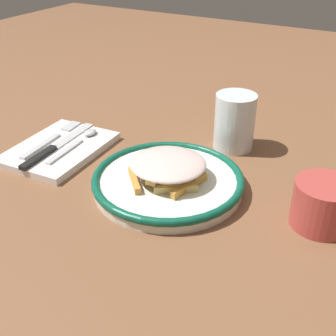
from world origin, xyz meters
The scene contains 9 objects.
ground_plane centered at (0.00, 0.00, 0.00)m, with size 2.60×2.60×0.00m, color brown.
plate centered at (0.00, 0.00, 0.01)m, with size 0.26×0.26×0.03m.
fries_heap centered at (0.00, 0.00, 0.04)m, with size 0.15×0.15×0.04m.
napkin centered at (-0.25, 0.01, 0.01)m, with size 0.15×0.20×0.01m, color white.
fork centered at (-0.28, 0.02, 0.02)m, with size 0.03×0.18×0.00m.
knife centered at (-0.25, -0.01, 0.02)m, with size 0.03×0.21×0.01m.
spoon centered at (-0.22, 0.04, 0.02)m, with size 0.03×0.15×0.01m.
water_glass centered at (0.04, 0.19, 0.05)m, with size 0.08×0.08×0.11m, color silver.
coffee_mug centered at (0.25, 0.03, 0.04)m, with size 0.11×0.09×0.07m.
Camera 1 is at (0.30, -0.54, 0.40)m, focal length 46.55 mm.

